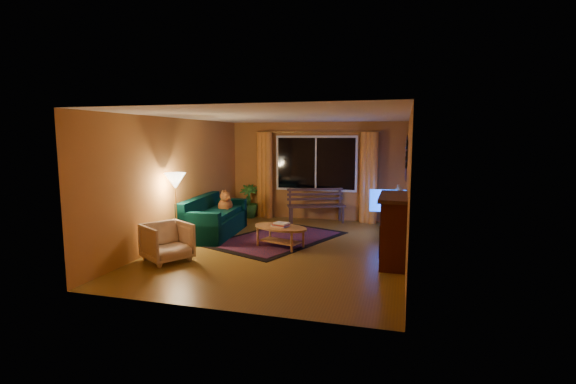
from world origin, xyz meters
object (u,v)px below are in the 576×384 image
(floor_lamp, at_px, (176,211))
(tv_console, at_px, (393,225))
(coffee_table, at_px, (280,237))
(bench, at_px, (316,214))
(armchair, at_px, (167,240))
(sofa, at_px, (215,216))

(floor_lamp, bearing_deg, tv_console, 28.34)
(floor_lamp, height_order, coffee_table, floor_lamp)
(bench, height_order, tv_console, tv_console)
(floor_lamp, relative_size, tv_console, 1.33)
(bench, height_order, coffee_table, bench)
(floor_lamp, distance_m, coffee_table, 2.06)
(bench, xyz_separation_m, tv_console, (1.89, -0.87, 0.01))
(bench, bearing_deg, armchair, -137.81)
(armchair, bearing_deg, coffee_table, -17.24)
(bench, distance_m, armchair, 4.27)
(armchair, height_order, floor_lamp, floor_lamp)
(bench, xyz_separation_m, armchair, (-1.80, -3.87, 0.15))
(floor_lamp, xyz_separation_m, tv_console, (4.00, 2.16, -0.49))
(sofa, bearing_deg, floor_lamp, -108.06)
(bench, distance_m, sofa, 2.65)
(floor_lamp, bearing_deg, bench, 55.13)
(bench, relative_size, armchair, 1.94)
(bench, xyz_separation_m, coffee_table, (-0.19, -2.49, -0.01))
(armchair, height_order, tv_console, armchair)
(bench, relative_size, coffee_table, 1.25)
(sofa, relative_size, tv_console, 1.89)
(sofa, xyz_separation_m, coffee_table, (1.67, -0.61, -0.21))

